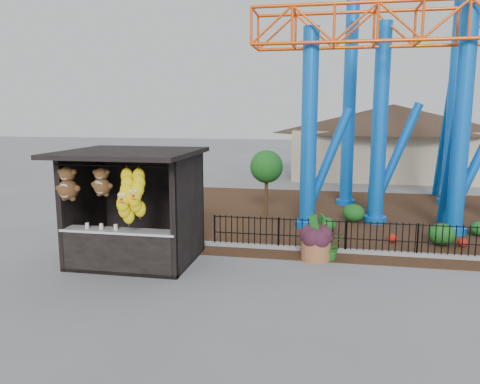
% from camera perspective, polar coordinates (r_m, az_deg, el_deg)
% --- Properties ---
extents(ground, '(120.00, 120.00, 0.00)m').
position_cam_1_polar(ground, '(11.70, -0.91, -10.96)').
color(ground, slate).
rests_on(ground, ground).
extents(mulch_bed, '(18.00, 12.00, 0.02)m').
position_cam_1_polar(mulch_bed, '(19.24, 15.91, -3.02)').
color(mulch_bed, '#331E11').
rests_on(mulch_bed, ground).
extents(curb, '(18.00, 0.18, 0.12)m').
position_cam_1_polar(curb, '(14.41, 17.57, -7.15)').
color(curb, gray).
rests_on(curb, ground).
extents(prize_booth, '(3.50, 3.40, 3.12)m').
position_cam_1_polar(prize_booth, '(13.02, -13.24, -2.04)').
color(prize_booth, black).
rests_on(prize_booth, ground).
extents(picket_fence, '(12.20, 0.06, 1.00)m').
position_cam_1_polar(picket_fence, '(14.43, 21.22, -5.53)').
color(picket_fence, black).
rests_on(picket_fence, ground).
extents(roller_coaster, '(11.00, 6.37, 10.82)m').
position_cam_1_polar(roller_coaster, '(19.29, 20.21, 16.04)').
color(roller_coaster, blue).
rests_on(roller_coaster, ground).
extents(terracotta_planter, '(0.91, 0.91, 0.57)m').
position_cam_1_polar(terracotta_planter, '(13.50, 9.24, -6.97)').
color(terracotta_planter, '#995D37').
rests_on(terracotta_planter, ground).
extents(planter_foliage, '(0.70, 0.70, 0.64)m').
position_cam_1_polar(planter_foliage, '(13.34, 9.31, -4.48)').
color(planter_foliage, '#351522').
rests_on(planter_foliage, terracotta_planter).
extents(potted_plant, '(0.92, 0.86, 0.83)m').
position_cam_1_polar(potted_plant, '(13.51, 10.96, -6.41)').
color(potted_plant, '#2D5719').
rests_on(potted_plant, ground).
extents(landscaping, '(8.08, 3.80, 0.68)m').
position_cam_1_polar(landscaping, '(17.03, 20.08, -3.84)').
color(landscaping, '#185118').
rests_on(landscaping, mulch_bed).
extents(pavilion, '(15.00, 15.00, 4.80)m').
position_cam_1_polar(pavilion, '(30.95, 18.04, 7.30)').
color(pavilion, '#BFAD8C').
rests_on(pavilion, ground).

